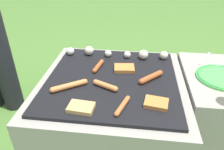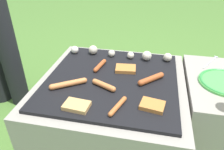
% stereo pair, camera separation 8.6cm
% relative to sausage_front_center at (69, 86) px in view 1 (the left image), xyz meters
% --- Properties ---
extents(ground_plane, '(14.00, 14.00, 0.00)m').
position_rel_sausage_front_center_xyz_m(ground_plane, '(0.21, 0.12, -0.42)').
color(ground_plane, '#47702D').
extents(grill, '(0.80, 0.80, 0.40)m').
position_rel_sausage_front_center_xyz_m(grill, '(0.21, 0.12, -0.22)').
color(grill, gray).
rests_on(grill, ground_plane).
extents(side_ledge, '(0.38, 0.59, 0.40)m').
position_rel_sausage_front_center_xyz_m(side_ledge, '(0.81, 0.22, -0.22)').
color(side_ledge, gray).
rests_on(side_ledge, ground_plane).
extents(sausage_back_center, '(0.06, 0.14, 0.02)m').
position_rel_sausage_front_center_xyz_m(sausage_back_center, '(0.28, -0.12, -0.00)').
color(sausage_back_center, '#B7602D').
rests_on(sausage_back_center, grill).
extents(sausage_front_left, '(0.13, 0.13, 0.03)m').
position_rel_sausage_front_center_xyz_m(sausage_front_left, '(0.42, 0.13, 0.00)').
color(sausage_front_left, '#A34C23').
rests_on(sausage_front_left, grill).
extents(sausage_front_center, '(0.17, 0.12, 0.03)m').
position_rel_sausage_front_center_xyz_m(sausage_front_center, '(0.00, 0.00, 0.00)').
color(sausage_front_center, '#C6753D').
rests_on(sausage_front_center, grill).
extents(sausage_back_right, '(0.14, 0.08, 0.03)m').
position_rel_sausage_front_center_xyz_m(sausage_back_right, '(0.18, 0.02, -0.00)').
color(sausage_back_right, '#C6753D').
rests_on(sausage_back_right, grill).
extents(sausage_back_left, '(0.05, 0.15, 0.03)m').
position_rel_sausage_front_center_xyz_m(sausage_back_left, '(0.11, 0.23, -0.00)').
color(sausage_back_left, '#A34C23').
rests_on(sausage_back_left, grill).
extents(bread_slice_left, '(0.12, 0.09, 0.02)m').
position_rel_sausage_front_center_xyz_m(bread_slice_left, '(0.10, -0.16, -0.00)').
color(bread_slice_left, tan).
rests_on(bread_slice_left, grill).
extents(bread_slice_center, '(0.13, 0.10, 0.02)m').
position_rel_sausage_front_center_xyz_m(bread_slice_center, '(0.27, 0.22, -0.00)').
color(bread_slice_center, '#B27033').
rests_on(bread_slice_center, grill).
extents(bread_slice_right, '(0.12, 0.10, 0.02)m').
position_rel_sausage_front_center_xyz_m(bread_slice_right, '(0.44, -0.08, -0.00)').
color(bread_slice_right, '#B27033').
rests_on(bread_slice_right, grill).
extents(mushroom_row, '(0.66, 0.08, 0.06)m').
position_rel_sausage_front_center_xyz_m(mushroom_row, '(0.21, 0.39, 0.01)').
color(mushroom_row, silver).
rests_on(mushroom_row, grill).
extents(plate_colorful, '(0.27, 0.27, 0.02)m').
position_rel_sausage_front_center_xyz_m(plate_colorful, '(0.81, 0.19, -0.01)').
color(plate_colorful, '#4CB24C').
rests_on(plate_colorful, side_ledge).
extents(fork_utensil, '(0.12, 0.18, 0.01)m').
position_rel_sausage_front_center_xyz_m(fork_utensil, '(0.78, 0.43, -0.01)').
color(fork_utensil, silver).
rests_on(fork_utensil, side_ledge).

